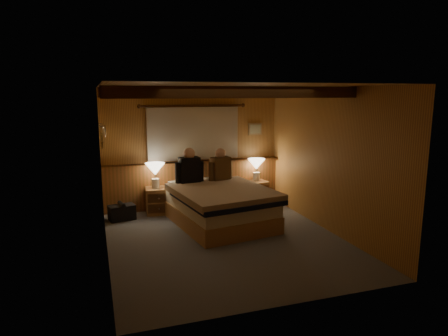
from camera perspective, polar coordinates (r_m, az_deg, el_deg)
name	(u,v)px	position (r m, az deg, el deg)	size (l,w,h in m)	color
floor	(225,240)	(6.45, 0.19, -10.22)	(4.20, 4.20, 0.00)	#565B67
ceiling	(225,86)	(6.02, 0.21, 11.63)	(4.20, 4.20, 0.00)	gold
wall_back	(193,148)	(8.12, -4.47, 2.86)	(3.60, 3.60, 0.00)	#C59247
wall_left	(103,173)	(5.82, -16.87, -0.68)	(4.20, 4.20, 0.00)	#C59247
wall_right	(327,160)	(6.89, 14.56, 1.15)	(4.20, 4.20, 0.00)	#C59247
wall_front	(289,200)	(4.23, 9.21, -4.55)	(3.60, 3.60, 0.00)	#C59247
wainscot	(194,183)	(8.18, -4.29, -2.16)	(3.60, 0.23, 0.94)	brown
curtain_window	(193,133)	(8.01, -4.38, 5.07)	(2.18, 0.09, 1.11)	#482C12
ceiling_beams	(222,92)	(6.16, -0.24, 10.77)	(3.60, 1.65, 0.16)	#482C12
coat_rail	(104,130)	(7.32, -16.77, 5.28)	(0.05, 0.55, 0.24)	silver
framed_print	(255,129)	(8.47, 4.48, 5.57)	(0.30, 0.04, 0.25)	tan
bed	(220,205)	(7.07, -0.53, -5.37)	(1.77, 2.15, 0.67)	#AF794B
nightstand_left	(158,201)	(7.84, -9.39, -4.62)	(0.49, 0.45, 0.50)	#AF794B
nightstand_right	(256,193)	(8.38, 4.60, -3.54)	(0.50, 0.46, 0.49)	#AF794B
lamp_left	(155,171)	(7.69, -9.81, -0.37)	(0.38, 0.38, 0.49)	silver
lamp_right	(256,165)	(8.31, 4.65, 0.37)	(0.36, 0.36, 0.47)	silver
person_left	(189,168)	(7.42, -4.97, 0.00)	(0.55, 0.25, 0.67)	black
person_right	(220,167)	(7.61, -0.51, 0.18)	(0.50, 0.29, 0.63)	#503820
duffel_bag	(122,212)	(7.61, -14.38, -6.12)	(0.51, 0.37, 0.33)	black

